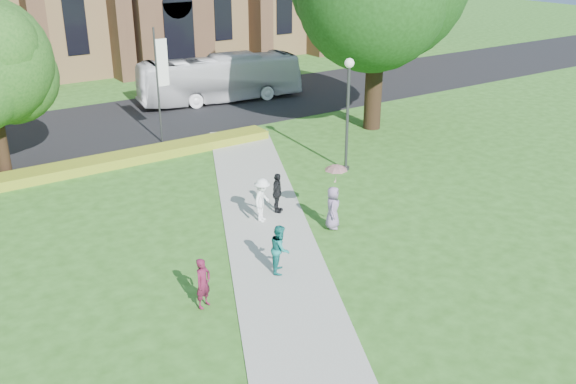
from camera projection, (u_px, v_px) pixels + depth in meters
ground at (292, 269)px, 21.42m from camera, size 160.00×160.00×0.00m
road at (96, 127)px, 36.75m from camera, size 160.00×10.00×0.02m
footpath at (276, 257)px, 22.18m from camera, size 15.58×28.54×0.04m
flower_hedge at (101, 163)px, 30.42m from camera, size 18.00×1.40×0.45m
streetlamp at (348, 101)px, 29.02m from camera, size 0.44×0.44×5.24m
banner_pole_0 at (159, 79)px, 32.87m from camera, size 0.70×0.10×6.00m
tour_coach at (220, 78)px, 41.65m from camera, size 10.93×4.00×2.98m
pedestrian_0 at (203, 283)px, 18.94m from camera, size 0.68×0.58×1.58m
pedestrian_1 at (280, 249)px, 20.91m from camera, size 0.98×1.02×1.65m
pedestrian_2 at (262, 200)px, 24.55m from camera, size 1.28×1.18×1.73m
pedestrian_3 at (277, 193)px, 25.35m from camera, size 0.97×0.93×1.62m
pedestrian_4 at (333, 208)px, 23.99m from camera, size 0.92×0.95×1.65m
parasol at (336, 176)px, 23.71m from camera, size 0.97×0.97×0.72m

